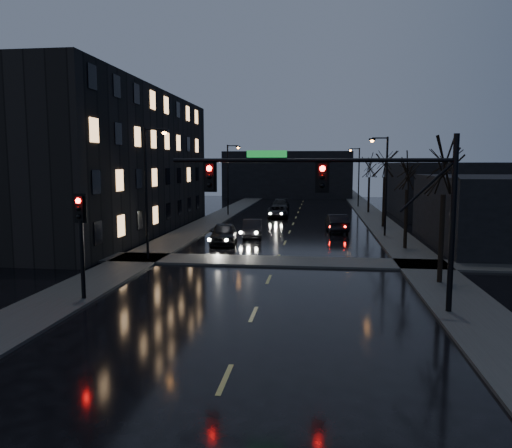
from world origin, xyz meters
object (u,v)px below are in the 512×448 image
(oncoming_car_a, at_px, (224,234))
(oncoming_car_c, at_px, (277,212))
(oncoming_car_d, at_px, (280,206))
(oncoming_car_b, at_px, (252,228))
(lead_car, at_px, (337,223))

(oncoming_car_a, height_order, oncoming_car_c, oncoming_car_a)
(oncoming_car_c, height_order, oncoming_car_d, oncoming_car_d)
(oncoming_car_d, bearing_deg, oncoming_car_a, -95.37)
(oncoming_car_b, bearing_deg, oncoming_car_c, 80.50)
(oncoming_car_c, bearing_deg, lead_car, -66.64)
(oncoming_car_b, bearing_deg, oncoming_car_d, 82.10)
(lead_car, bearing_deg, oncoming_car_b, 25.63)
(oncoming_car_a, bearing_deg, oncoming_car_b, 61.13)
(oncoming_car_c, distance_m, oncoming_car_d, 6.74)
(oncoming_car_a, bearing_deg, oncoming_car_d, 78.76)
(oncoming_car_a, bearing_deg, lead_car, 36.69)
(oncoming_car_a, distance_m, oncoming_car_c, 18.86)
(oncoming_car_a, height_order, oncoming_car_b, oncoming_car_a)
(oncoming_car_d, bearing_deg, lead_car, -70.70)
(oncoming_car_a, relative_size, oncoming_car_c, 0.97)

